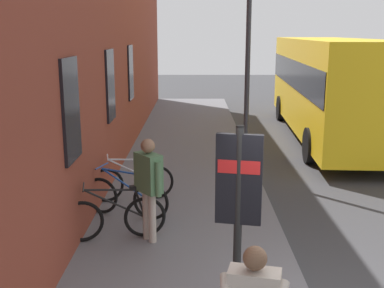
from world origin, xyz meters
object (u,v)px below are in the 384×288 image
bicycle_by_door (114,218)px  pedestrian_near_bus (149,179)px  transit_info_sign (239,192)px  street_lamp (248,36)px  bicycle_far_end (132,182)px  city_bus (330,82)px  bicycle_beside_lamp (126,197)px

bicycle_by_door → pedestrian_near_bus: bearing=-93.6°
bicycle_by_door → pedestrian_near_bus: (-0.04, -0.60, 0.69)m
transit_info_sign → pedestrian_near_bus: bearing=30.9°
transit_info_sign → street_lamp: (6.25, -0.76, 1.76)m
pedestrian_near_bus → bicycle_far_end: bearing=15.3°
bicycle_by_door → pedestrian_near_bus: 0.91m
city_bus → bicycle_by_door: bearing=145.4°
bicycle_far_end → street_lamp: street_lamp is taller
bicycle_by_door → transit_info_sign: size_ratio=0.73×
bicycle_beside_lamp → pedestrian_near_bus: bearing=-152.7°
bicycle_beside_lamp → city_bus: (7.58, -5.89, 1.41)m
bicycle_beside_lamp → bicycle_far_end: bearing=-0.4°
bicycle_far_end → street_lamp: (2.12, -2.58, 2.97)m
bicycle_by_door → street_lamp: bearing=-32.9°
bicycle_beside_lamp → street_lamp: size_ratio=0.30×
pedestrian_near_bus → bicycle_by_door: bearing=86.4°
bicycle_by_door → city_bus: bearing=-34.6°
bicycle_by_door → bicycle_far_end: (1.94, -0.05, 0.00)m
transit_info_sign → city_bus: bearing=-20.6°
pedestrian_near_bus → street_lamp: size_ratio=0.31×
bicycle_far_end → transit_info_sign: bearing=-156.2°
bicycle_by_door → bicycle_beside_lamp: (1.03, -0.05, 0.00)m
pedestrian_near_bus → street_lamp: 5.12m
bicycle_beside_lamp → transit_info_sign: (-3.21, -1.83, 1.21)m
bicycle_beside_lamp → city_bus: 9.70m
bicycle_beside_lamp → bicycle_far_end: 0.92m
transit_info_sign → city_bus: 11.53m
bicycle_by_door → street_lamp: 5.69m
bicycle_far_end → transit_info_sign: (-4.13, -1.82, 1.21)m
pedestrian_near_bus → transit_info_sign: bearing=-149.1°
street_lamp → bicycle_by_door: bearing=147.1°
bicycle_by_door → bicycle_far_end: bearing=-1.6°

